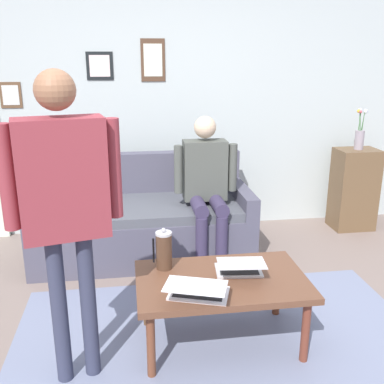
% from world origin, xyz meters
% --- Properties ---
extents(ground_plane, '(7.68, 7.68, 0.00)m').
position_xyz_m(ground_plane, '(0.00, 0.00, 0.00)').
color(ground_plane, slate).
extents(area_rug, '(2.66, 1.83, 0.01)m').
position_xyz_m(area_rug, '(-0.14, 0.04, 0.00)').
color(area_rug, slate).
rests_on(area_rug, ground_plane).
extents(back_wall, '(7.04, 0.11, 2.70)m').
position_xyz_m(back_wall, '(0.00, -2.20, 1.35)').
color(back_wall, '#B5C0BE').
rests_on(back_wall, ground_plane).
extents(couch, '(1.93, 0.88, 0.88)m').
position_xyz_m(couch, '(0.29, -1.52, 0.31)').
color(couch, '#4D4B5B').
rests_on(couch, ground_plane).
extents(coffee_table, '(1.05, 0.65, 0.45)m').
position_xyz_m(coffee_table, '(-0.14, -0.06, 0.40)').
color(coffee_table, brown).
rests_on(coffee_table, ground_plane).
extents(laptop_left, '(0.42, 0.40, 0.12)m').
position_xyz_m(laptop_left, '(0.05, 0.14, 0.50)').
color(laptop_left, silver).
rests_on(laptop_left, coffee_table).
extents(laptop_center, '(0.32, 0.33, 0.12)m').
position_xyz_m(laptop_center, '(-0.26, -0.10, 0.50)').
color(laptop_center, silver).
rests_on(laptop_center, coffee_table).
extents(french_press, '(0.13, 0.11, 0.28)m').
position_xyz_m(french_press, '(0.20, -0.25, 0.58)').
color(french_press, '#4C3323').
rests_on(french_press, coffee_table).
extents(side_shelf, '(0.42, 0.32, 0.85)m').
position_xyz_m(side_shelf, '(-1.93, -1.83, 0.43)').
color(side_shelf, brown).
rests_on(side_shelf, ground_plane).
extents(flower_vase, '(0.11, 0.09, 0.42)m').
position_xyz_m(flower_vase, '(-1.93, -1.83, 1.00)').
color(flower_vase, '#998D96').
rests_on(flower_vase, side_shelf).
extents(person_standing, '(0.60, 0.28, 1.71)m').
position_xyz_m(person_standing, '(0.73, 0.13, 1.10)').
color(person_standing, '#33364D').
rests_on(person_standing, ground_plane).
extents(person_seated, '(0.55, 0.51, 1.28)m').
position_xyz_m(person_seated, '(-0.26, -1.29, 0.73)').
color(person_seated, '#372F4B').
rests_on(person_seated, ground_plane).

